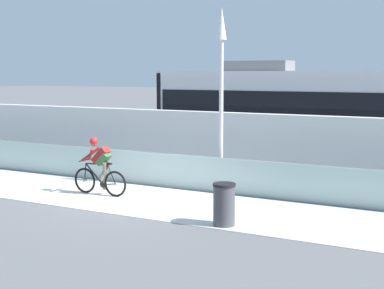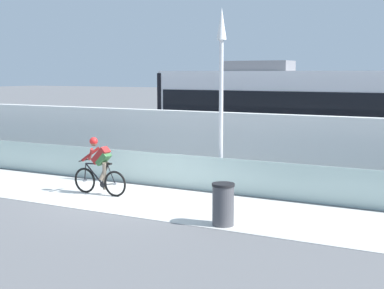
% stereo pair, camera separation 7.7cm
% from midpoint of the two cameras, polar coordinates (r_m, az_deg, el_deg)
% --- Properties ---
extents(ground_plane, '(200.00, 200.00, 0.00)m').
position_cam_midpoint_polar(ground_plane, '(15.28, -6.85, -5.48)').
color(ground_plane, slate).
extents(bike_path_deck, '(32.00, 3.20, 0.01)m').
position_cam_midpoint_polar(bike_path_deck, '(15.28, -6.85, -5.46)').
color(bike_path_deck, silver).
rests_on(bike_path_deck, ground).
extents(glass_parapet, '(32.00, 0.05, 1.00)m').
position_cam_midpoint_polar(glass_parapet, '(16.70, -3.25, -2.59)').
color(glass_parapet, '#ADC6C1').
rests_on(glass_parapet, ground).
extents(concrete_barrier_wall, '(32.00, 0.36, 2.15)m').
position_cam_midpoint_polar(concrete_barrier_wall, '(18.16, -0.32, 0.06)').
color(concrete_barrier_wall, white).
rests_on(concrete_barrier_wall, ground).
extents(tram_rail_near, '(32.00, 0.08, 0.01)m').
position_cam_midpoint_polar(tram_rail_near, '(20.51, 2.97, -2.13)').
color(tram_rail_near, '#595654').
rests_on(tram_rail_near, ground).
extents(tram_rail_far, '(32.00, 0.08, 0.01)m').
position_cam_midpoint_polar(tram_rail_far, '(21.81, 4.57, -1.58)').
color(tram_rail_far, '#595654').
rests_on(tram_rail_far, ground).
extents(tram, '(11.06, 2.54, 3.81)m').
position_cam_midpoint_polar(tram, '(19.89, 11.92, 2.91)').
color(tram, silver).
rests_on(tram, ground).
extents(cyclist_on_bike, '(1.77, 0.58, 1.61)m').
position_cam_midpoint_polar(cyclist_on_bike, '(15.65, -9.57, -2.31)').
color(cyclist_on_bike, black).
rests_on(cyclist_on_bike, ground).
extents(lamp_post_antenna, '(0.28, 0.28, 5.20)m').
position_cam_midpoint_polar(lamp_post_antenna, '(15.86, 2.89, 7.03)').
color(lamp_post_antenna, gray).
rests_on(lamp_post_antenna, ground).
extents(trash_bin, '(0.51, 0.51, 0.96)m').
position_cam_midpoint_polar(trash_bin, '(12.42, 3.12, -6.15)').
color(trash_bin, '#47474C').
rests_on(trash_bin, ground).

